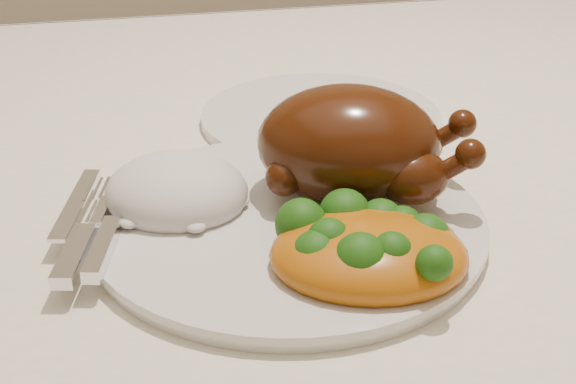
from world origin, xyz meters
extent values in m
cube|color=brown|center=(0.00, 0.00, 0.74)|extent=(1.60, 0.90, 0.04)
cube|color=white|center=(0.00, 0.00, 0.76)|extent=(1.72, 1.02, 0.01)
cube|color=white|center=(0.00, 0.51, 0.68)|extent=(1.72, 0.01, 0.18)
cylinder|color=silver|center=(0.08, -0.10, 0.77)|extent=(0.33, 0.33, 0.01)
cylinder|color=silver|center=(0.15, 0.09, 0.77)|extent=(0.24, 0.24, 0.01)
ellipsoid|color=#3F1506|center=(0.13, -0.08, 0.82)|extent=(0.16, 0.14, 0.09)
ellipsoid|color=#3F1506|center=(0.12, -0.08, 0.84)|extent=(0.08, 0.06, 0.04)
ellipsoid|color=#3F1506|center=(0.17, -0.12, 0.81)|extent=(0.05, 0.04, 0.04)
sphere|color=#3F1506|center=(0.20, -0.13, 0.83)|extent=(0.02, 0.02, 0.02)
ellipsoid|color=#3F1506|center=(0.18, -0.06, 0.81)|extent=(0.05, 0.04, 0.04)
sphere|color=#3F1506|center=(0.22, -0.08, 0.83)|extent=(0.02, 0.02, 0.02)
sphere|color=#3F1506|center=(0.08, -0.09, 0.81)|extent=(0.03, 0.03, 0.03)
sphere|color=#3F1506|center=(0.10, -0.03, 0.81)|extent=(0.03, 0.03, 0.03)
ellipsoid|color=white|center=(0.00, -0.06, 0.79)|extent=(0.13, 0.12, 0.05)
ellipsoid|color=#BB550C|center=(0.11, -0.18, 0.79)|extent=(0.15, 0.12, 0.04)
ellipsoid|color=#BB550C|center=(0.15, -0.17, 0.79)|extent=(0.06, 0.05, 0.03)
ellipsoid|color=#0F420B|center=(0.14, -0.22, 0.80)|extent=(0.02, 0.02, 0.02)
ellipsoid|color=#0F420B|center=(0.11, -0.20, 0.79)|extent=(0.02, 0.02, 0.02)
ellipsoid|color=#0F420B|center=(0.13, -0.14, 0.79)|extent=(0.03, 0.03, 0.04)
ellipsoid|color=#0F420B|center=(0.09, -0.19, 0.79)|extent=(0.03, 0.03, 0.02)
ellipsoid|color=#0F420B|center=(0.14, -0.15, 0.80)|extent=(0.02, 0.02, 0.02)
ellipsoid|color=#0F420B|center=(0.10, -0.19, 0.80)|extent=(0.03, 0.03, 0.03)
ellipsoid|color=#0F420B|center=(0.12, -0.19, 0.80)|extent=(0.03, 0.03, 0.03)
ellipsoid|color=#0F420B|center=(0.09, -0.17, 0.80)|extent=(0.03, 0.03, 0.03)
ellipsoid|color=#0F420B|center=(0.08, -0.18, 0.80)|extent=(0.03, 0.03, 0.03)
ellipsoid|color=#0F420B|center=(0.08, -0.14, 0.80)|extent=(0.03, 0.03, 0.04)
ellipsoid|color=#0F420B|center=(0.11, -0.14, 0.80)|extent=(0.03, 0.03, 0.03)
ellipsoid|color=#0F420B|center=(0.15, -0.17, 0.79)|extent=(0.03, 0.03, 0.03)
cube|color=silver|center=(-0.07, -0.05, 0.78)|extent=(0.04, 0.11, 0.00)
cube|color=silver|center=(-0.07, -0.13, 0.79)|extent=(0.03, 0.07, 0.01)
cube|color=silver|center=(-0.05, -0.12, 0.79)|extent=(0.03, 0.07, 0.01)
cube|color=silver|center=(-0.05, -0.05, 0.78)|extent=(0.03, 0.08, 0.00)
camera|label=1|loc=(-0.03, -0.58, 1.06)|focal=50.00mm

